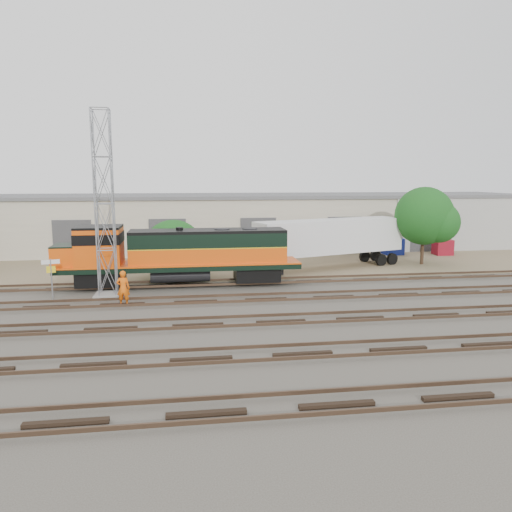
{
  "coord_description": "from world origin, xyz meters",
  "views": [
    {
      "loc": [
        -4.52,
        -25.93,
        7.02
      ],
      "look_at": [
        -0.22,
        4.0,
        2.2
      ],
      "focal_mm": 35.0,
      "sensor_mm": 36.0,
      "label": 1
    }
  ],
  "objects": [
    {
      "name": "dirt_strip",
      "position": [
        0.0,
        15.0,
        0.01
      ],
      "size": [
        80.0,
        16.0,
        0.02
      ],
      "primitive_type": "cube",
      "color": "#726047",
      "rests_on": "ground"
    },
    {
      "name": "tracks",
      "position": [
        0.0,
        -3.0,
        0.08
      ],
      "size": [
        80.0,
        20.4,
        0.28
      ],
      "color": "black",
      "rests_on": "ground"
    },
    {
      "name": "tree_east",
      "position": [
        14.65,
        11.32,
        3.81
      ],
      "size": [
        4.85,
        4.62,
        6.24
      ],
      "color": "#382619",
      "rests_on": "ground"
    },
    {
      "name": "dumpster_red",
      "position": [
        18.59,
        15.89,
        0.7
      ],
      "size": [
        1.58,
        1.49,
        1.4
      ],
      "primitive_type": "cube",
      "rotation": [
        0.0,
        0.0,
        -0.06
      ],
      "color": "maroon",
      "rests_on": "ground"
    },
    {
      "name": "signal_tower",
      "position": [
        -9.05,
        3.72,
        5.24
      ],
      "size": [
        1.59,
        1.59,
        10.78
      ],
      "rotation": [
        0.0,
        0.0,
        0.04
      ],
      "color": "gray",
      "rests_on": "ground"
    },
    {
      "name": "ground",
      "position": [
        0.0,
        0.0,
        0.0
      ],
      "size": [
        140.0,
        140.0,
        0.0
      ],
      "primitive_type": "plane",
      "color": "#47423A",
      "rests_on": "ground"
    },
    {
      "name": "sign_post",
      "position": [
        -12.1,
        3.29,
        1.69
      ],
      "size": [
        0.96,
        0.3,
        2.41
      ],
      "color": "gray",
      "rests_on": "ground"
    },
    {
      "name": "warehouse",
      "position": [
        0.04,
        22.98,
        2.65
      ],
      "size": [
        58.4,
        10.4,
        5.3
      ],
      "color": "beige",
      "rests_on": "ground"
    },
    {
      "name": "locomotive",
      "position": [
        -5.12,
        6.0,
        2.16
      ],
      "size": [
        15.43,
        2.71,
        3.71
      ],
      "color": "black",
      "rests_on": "tracks"
    },
    {
      "name": "tree_mid",
      "position": [
        -5.1,
        8.69,
        1.8
      ],
      "size": [
        4.56,
        4.34,
        4.34
      ],
      "color": "#382619",
      "rests_on": "ground"
    },
    {
      "name": "worker",
      "position": [
        -7.93,
        1.5,
        0.98
      ],
      "size": [
        0.75,
        0.53,
        1.97
      ],
      "primitive_type": "imported",
      "rotation": [
        0.0,
        0.0,
        3.06
      ],
      "color": "#EB5D0D",
      "rests_on": "ground"
    },
    {
      "name": "dumpster_blue",
      "position": [
        14.21,
        16.76,
        0.75
      ],
      "size": [
        1.69,
        1.6,
        1.5
      ],
      "primitive_type": "cube",
      "rotation": [
        0.0,
        0.0,
        0.06
      ],
      "color": "navy",
      "rests_on": "ground"
    },
    {
      "name": "semi_trailer",
      "position": [
        6.83,
        11.09,
        2.36
      ],
      "size": [
        12.37,
        6.12,
        3.76
      ],
      "rotation": [
        0.0,
        0.0,
        0.32
      ],
      "color": "silver",
      "rests_on": "ground"
    }
  ]
}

